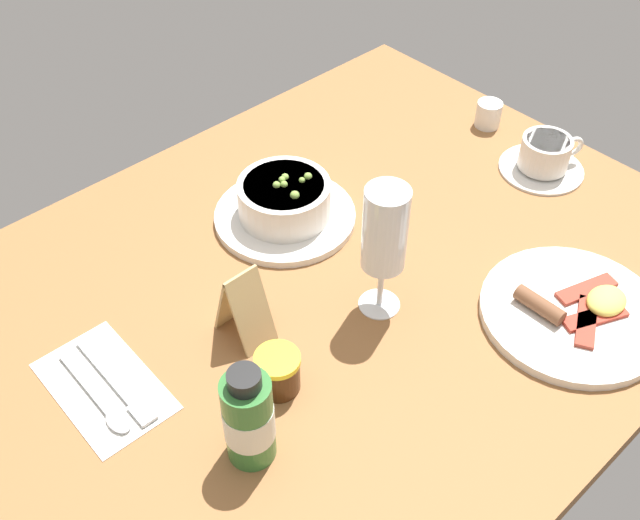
# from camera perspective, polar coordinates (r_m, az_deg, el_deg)

# --- Properties ---
(ground_plane) EXTENTS (1.10, 0.84, 0.03)m
(ground_plane) POSITION_cam_1_polar(r_m,az_deg,el_deg) (1.07, 0.65, -2.37)
(ground_plane) COLOR brown
(porridge_bowl) EXTENTS (0.22, 0.22, 0.08)m
(porridge_bowl) POSITION_cam_1_polar(r_m,az_deg,el_deg) (1.14, -2.70, 4.34)
(porridge_bowl) COLOR silver
(porridge_bowl) RESTS_ON ground_plane
(cutlery_setting) EXTENTS (0.11, 0.19, 0.01)m
(cutlery_setting) POSITION_cam_1_polar(r_m,az_deg,el_deg) (0.98, -15.87, -9.26)
(cutlery_setting) COLOR silver
(cutlery_setting) RESTS_ON ground_plane
(coffee_cup) EXTENTS (0.14, 0.14, 0.06)m
(coffee_cup) POSITION_cam_1_polar(r_m,az_deg,el_deg) (1.29, 16.59, 7.51)
(coffee_cup) COLOR silver
(coffee_cup) RESTS_ON ground_plane
(creamer_jug) EXTENTS (0.04, 0.05, 0.05)m
(creamer_jug) POSITION_cam_1_polar(r_m,az_deg,el_deg) (1.38, 12.63, 10.70)
(creamer_jug) COLOR silver
(creamer_jug) RESTS_ON ground_plane
(wine_glass) EXTENTS (0.06, 0.06, 0.20)m
(wine_glass) POSITION_cam_1_polar(r_m,az_deg,el_deg) (0.94, 4.91, 1.95)
(wine_glass) COLOR white
(wine_glass) RESTS_ON ground_plane
(jam_jar) EXTENTS (0.06, 0.06, 0.06)m
(jam_jar) POSITION_cam_1_polar(r_m,az_deg,el_deg) (0.92, -3.20, -8.42)
(jam_jar) COLOR #432310
(jam_jar) RESTS_ON ground_plane
(sauce_bottle_green) EXTENTS (0.06, 0.06, 0.14)m
(sauce_bottle_green) POSITION_cam_1_polar(r_m,az_deg,el_deg) (0.84, -5.41, -11.82)
(sauce_bottle_green) COLOR #337233
(sauce_bottle_green) RESTS_ON ground_plane
(breakfast_plate) EXTENTS (0.25, 0.25, 0.04)m
(breakfast_plate) POSITION_cam_1_polar(r_m,az_deg,el_deg) (1.07, 18.62, -3.73)
(breakfast_plate) COLOR silver
(breakfast_plate) RESTS_ON ground_plane
(menu_card) EXTENTS (0.05, 0.07, 0.11)m
(menu_card) POSITION_cam_1_polar(r_m,az_deg,el_deg) (0.96, -5.82, -3.38)
(menu_card) COLOR tan
(menu_card) RESTS_ON ground_plane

